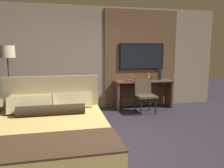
{
  "coord_description": "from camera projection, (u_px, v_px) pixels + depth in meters",
  "views": [
    {
      "loc": [
        -0.85,
        -3.44,
        1.6
      ],
      "look_at": [
        0.13,
        1.0,
        0.91
      ],
      "focal_mm": 35.0,
      "sensor_mm": 36.0,
      "label": 1
    }
  ],
  "objects": [
    {
      "name": "vase_short",
      "position": [
        160.0,
        74.0,
        6.31
      ],
      "size": [
        0.14,
        0.14,
        0.3
      ],
      "color": "#333338",
      "rests_on": "desk"
    },
    {
      "name": "desk",
      "position": [
        143.0,
        89.0,
        6.19
      ],
      "size": [
        1.62,
        0.48,
        0.78
      ],
      "color": "brown",
      "rests_on": "ground_plane"
    },
    {
      "name": "ground_plane",
      "position": [
        117.0,
        145.0,
        3.74
      ],
      "size": [
        16.0,
        16.0,
        0.0
      ],
      "primitive_type": "plane",
      "color": "#28232D"
    },
    {
      "name": "floor_lamp",
      "position": [
        8.0,
        58.0,
        5.05
      ],
      "size": [
        0.34,
        0.34,
        1.73
      ],
      "color": "#282623",
      "rests_on": "ground_plane"
    },
    {
      "name": "armchair_by_window",
      "position": [
        5.0,
        116.0,
        4.51
      ],
      "size": [
        1.12,
        1.14,
        0.79
      ],
      "rotation": [
        0.0,
        0.0,
        2.02
      ],
      "color": "olive",
      "rests_on": "ground_plane"
    },
    {
      "name": "wall_back_tv_panel",
      "position": [
        101.0,
        58.0,
        6.07
      ],
      "size": [
        7.2,
        0.09,
        2.8
      ],
      "color": "gray",
      "rests_on": "ground_plane"
    },
    {
      "name": "desk_chair",
      "position": [
        144.0,
        92.0,
        5.69
      ],
      "size": [
        0.51,
        0.51,
        0.9
      ],
      "rotation": [
        0.0,
        0.0,
        0.04
      ],
      "color": "#4C3D2D",
      "rests_on": "ground_plane"
    },
    {
      "name": "book",
      "position": [
        129.0,
        80.0,
        6.03
      ],
      "size": [
        0.25,
        0.21,
        0.03
      ],
      "color": "maroon",
      "rests_on": "desk"
    },
    {
      "name": "bed",
      "position": [
        50.0,
        138.0,
        3.21
      ],
      "size": [
        1.71,
        2.16,
        1.14
      ],
      "color": "#33281E",
      "rests_on": "ground_plane"
    },
    {
      "name": "vase_tall",
      "position": [
        148.0,
        76.0,
        6.2
      ],
      "size": [
        0.14,
        0.14,
        0.25
      ],
      "color": "#B2563D",
      "rests_on": "desk"
    },
    {
      "name": "tv",
      "position": [
        142.0,
        57.0,
        6.24
      ],
      "size": [
        1.32,
        0.04,
        0.74
      ],
      "color": "black"
    }
  ]
}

